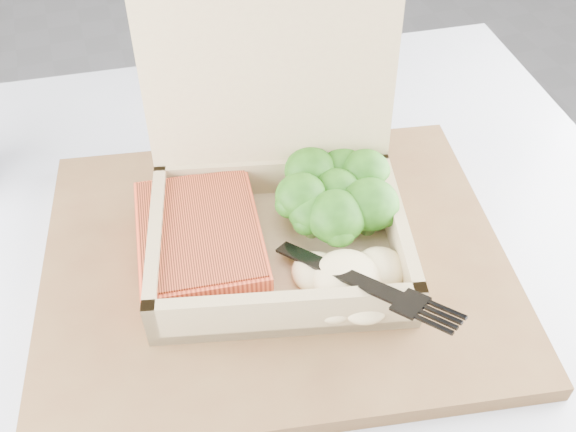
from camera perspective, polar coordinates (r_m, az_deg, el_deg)
name	(u,v)px	position (r m, az deg, el deg)	size (l,w,h in m)	color
floor	(38,345)	(1.45, -21.33, -10.64)	(4.00, 4.00, 0.00)	gray
cafe_table	(265,412)	(0.68, -2.10, -17.01)	(0.83, 0.83, 0.71)	black
serving_tray	(275,262)	(0.54, -1.12, -4.09)	(0.38, 0.31, 0.02)	brown
takeout_container	(276,192)	(0.52, -1.10, 2.13)	(0.24, 0.22, 0.20)	tan
salmon_fillet	(200,239)	(0.52, -7.83, -2.04)	(0.10, 0.13, 0.03)	#E4572C
broccoli_pile	(337,197)	(0.54, 4.34, 1.72)	(0.11, 0.11, 0.04)	#34801C
mashed_potatoes	(347,277)	(0.49, 5.24, -5.46)	(0.09, 0.07, 0.03)	beige
plastic_fork	(314,256)	(0.49, 2.33, -3.58)	(0.10, 0.15, 0.03)	black
receipt	(211,119)	(0.71, -6.88, 8.59)	(0.07, 0.13, 0.00)	silver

